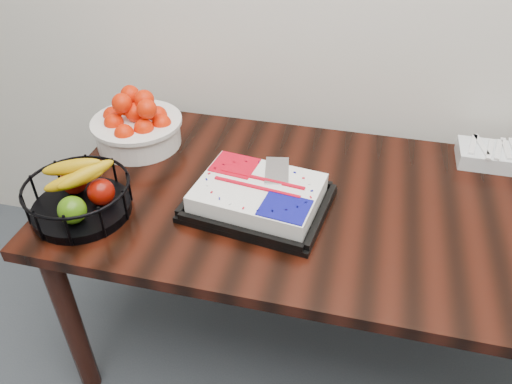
% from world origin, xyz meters
% --- Properties ---
extents(table, '(1.80, 0.90, 0.75)m').
position_xyz_m(table, '(0.00, 2.00, 0.66)').
color(table, black).
rests_on(table, ground).
extents(cake_tray, '(0.46, 0.38, 0.09)m').
position_xyz_m(cake_tray, '(-0.24, 1.92, 0.79)').
color(cake_tray, black).
rests_on(cake_tray, table).
extents(tangerine_bowl, '(0.33, 0.33, 0.21)m').
position_xyz_m(tangerine_bowl, '(-0.75, 2.18, 0.84)').
color(tangerine_bowl, white).
rests_on(tangerine_bowl, table).
extents(fruit_basket, '(0.32, 0.32, 0.17)m').
position_xyz_m(fruit_basket, '(-0.76, 1.76, 0.82)').
color(fruit_basket, black).
rests_on(fruit_basket, table).
extents(fork_bag, '(0.23, 0.15, 0.06)m').
position_xyz_m(fork_bag, '(0.50, 2.35, 0.78)').
color(fork_bag, silver).
rests_on(fork_bag, table).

